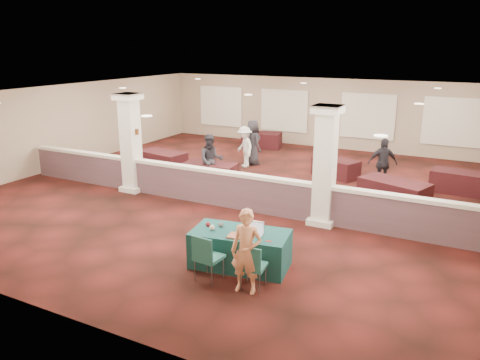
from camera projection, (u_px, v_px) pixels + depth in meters
The scene contains 32 objects.
ground at pixel (248, 193), 15.33m from camera, with size 16.00×16.00×0.00m, color #481512.
wall_back at pixel (324, 113), 21.71m from camera, with size 16.00×0.04×3.20m, color gray.
wall_front at pixel (42, 230), 8.06m from camera, with size 16.00×0.04×3.20m, color gray.
wall_left at pixel (66, 126), 18.40m from camera, with size 0.04×16.00×3.20m, color gray.
ceiling at pixel (248, 94), 14.43m from camera, with size 16.00×16.00×0.02m, color silver.
partition_wall at pixel (225, 188), 13.89m from camera, with size 15.60×0.28×1.10m.
column_left at pixel (131, 142), 15.13m from camera, with size 0.72×0.72×3.20m.
column_right at pixel (325, 165), 12.27m from camera, with size 0.72×0.72×3.20m.
sconce_left at pixel (123, 130), 15.15m from camera, with size 0.12×0.12×0.18m.
sconce_right at pixel (137, 132), 14.91m from camera, with size 0.12×0.12×0.18m.
near_table at pixel (240, 249), 10.17m from camera, with size 2.09×1.05×0.80m, color #103A39.
conf_chair_main at pixel (252, 264), 9.13m from camera, with size 0.53×0.53×0.95m.
conf_chair_side at pixel (206, 255), 9.44m from camera, with size 0.55×0.55×1.02m.
woman at pixel (246, 251), 9.00m from camera, with size 0.61×0.41×1.70m, color #EC8666.
far_table_front_left at pixel (162, 161), 17.85m from camera, with size 1.88×0.94×0.76m, color black.
far_table_front_center at pixel (210, 174), 16.20m from camera, with size 1.82×0.91×0.74m, color black.
far_table_front_right at pixel (394, 193), 13.95m from camera, with size 1.97×0.99×0.80m, color black.
far_table_back_left at pixel (262, 140), 21.87m from camera, with size 1.79×0.89×0.72m, color black.
far_table_back_center at pixel (336, 168), 17.08m from camera, with size 1.65×0.82×0.67m, color black.
far_table_back_right at pixel (459, 182), 15.26m from camera, with size 1.74×0.87×0.70m, color black.
attendee_a at pixel (211, 160), 15.91m from camera, with size 0.85×0.47×1.77m, color black.
attendee_b at pixel (245, 147), 18.38m from camera, with size 1.03×0.47×1.61m, color beige.
attendee_c at pixel (382, 163), 15.66m from camera, with size 0.99×0.47×1.70m, color black.
attendee_d at pixel (253, 142), 18.73m from camera, with size 0.89×0.48×1.80m, color black.
laptop_base at pixel (254, 234), 9.91m from camera, with size 0.36×0.25×0.02m, color silver.
laptop_screen at pixel (256, 226), 9.99m from camera, with size 0.36×0.01×0.24m, color silver.
screen_glow at pixel (256, 227), 9.99m from camera, with size 0.33×0.00×0.21m, color silver.
knitting at pixel (239, 236), 9.79m from camera, with size 0.44×0.33×0.03m, color #C74D1F.
yarn_cream at pixel (212, 228), 10.13m from camera, with size 0.12×0.12×0.12m, color beige.
yarn_red at pixel (208, 224), 10.33m from camera, with size 0.11×0.11×0.11m, color maroon.
yarn_grey at pixel (221, 224), 10.32m from camera, with size 0.11×0.11×0.11m, color #4A4A4F.
scissors at pixel (269, 241), 9.56m from camera, with size 0.13×0.03×0.01m, color red.
Camera 1 is at (6.47, -13.09, 4.69)m, focal length 35.00 mm.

